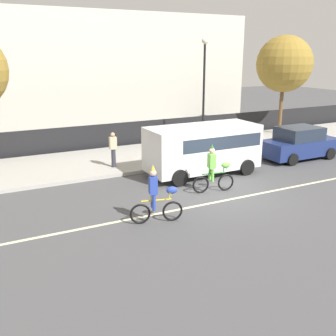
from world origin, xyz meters
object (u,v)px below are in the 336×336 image
Objects in this scene: parked_van_white at (204,146)px; pedestrian_onlooker at (113,149)px; parade_cyclist_cobalt at (157,197)px; street_lamp_post at (204,77)px; parade_cyclist_lime at (214,171)px; parked_car_navy at (299,144)px.

parked_van_white is 4.15m from pedestrian_onlooker.
parade_cyclist_cobalt reaches higher than pedestrian_onlooker.
parked_van_white is at bearing 42.66° from parade_cyclist_cobalt.
parade_cyclist_cobalt is 0.33× the size of street_lamp_post.
parade_cyclist_cobalt is at bearing -137.34° from parked_van_white.
parade_cyclist_lime reaches higher than pedestrian_onlooker.
parade_cyclist_lime is 0.38× the size of parked_van_white.
parked_van_white is at bearing -35.11° from pedestrian_onlooker.
parade_cyclist_lime is 0.33× the size of street_lamp_post.
parade_cyclist_cobalt and parade_cyclist_lime have the same top height.
parade_cyclist_lime is 5.21m from pedestrian_onlooker.
pedestrian_onlooker is at bearing 83.19° from parade_cyclist_cobalt.
parade_cyclist_cobalt is 6.23m from pedestrian_onlooker.
parade_cyclist_cobalt is 1.00× the size of parade_cyclist_lime.
street_lamp_post is at bearing 15.24° from pedestrian_onlooker.
street_lamp_post is at bearing 130.89° from parked_car_navy.
street_lamp_post reaches higher than parade_cyclist_lime.
parade_cyclist_cobalt is 10.62m from parked_car_navy.
parked_car_navy is at bearing 18.70° from parade_cyclist_lime.
parade_cyclist_lime is at bearing -118.27° from street_lamp_post.
parade_cyclist_cobalt reaches higher than parked_car_navy.
pedestrian_onlooker reaches higher than parked_car_navy.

